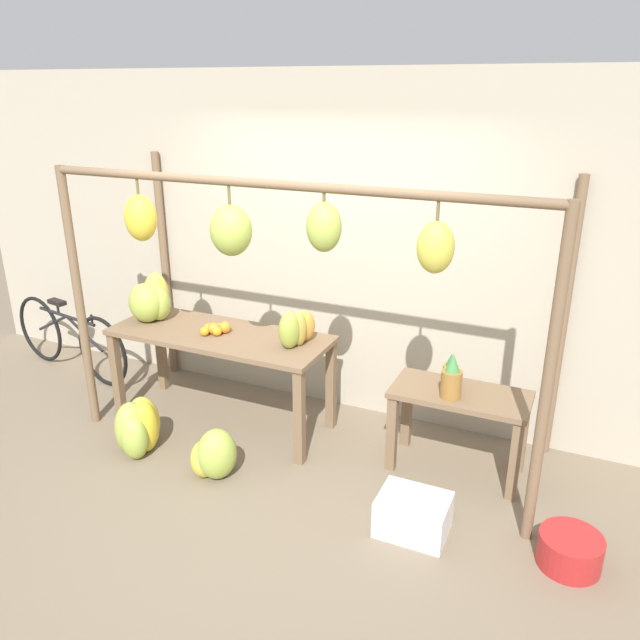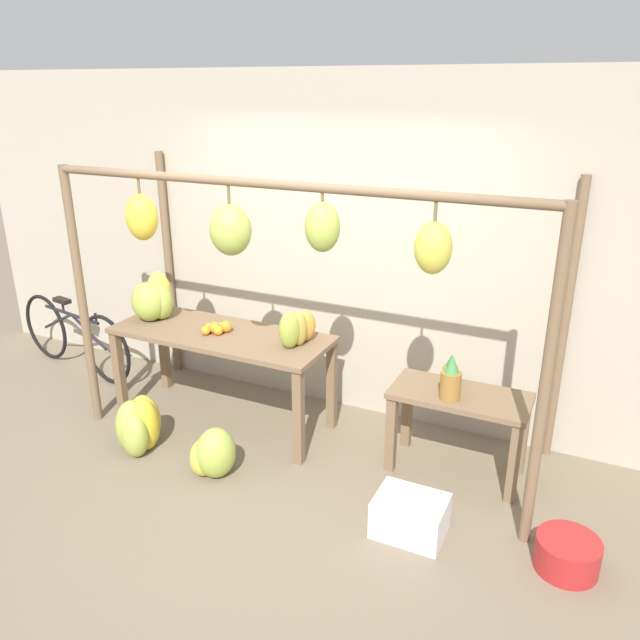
% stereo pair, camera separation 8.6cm
% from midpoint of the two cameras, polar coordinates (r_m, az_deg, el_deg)
% --- Properties ---
extents(ground_plane, '(20.00, 20.00, 0.00)m').
position_cam_midpoint_polar(ground_plane, '(4.52, -6.38, -15.64)').
color(ground_plane, '#756651').
extents(shop_wall_back, '(8.00, 0.08, 2.80)m').
position_cam_midpoint_polar(shop_wall_back, '(5.15, 1.58, 6.45)').
color(shop_wall_back, '#B2A893').
rests_on(shop_wall_back, ground_plane).
extents(stall_awning, '(3.59, 1.25, 2.12)m').
position_cam_midpoint_polar(stall_awning, '(4.26, -4.28, 5.83)').
color(stall_awning, brown).
rests_on(stall_awning, ground_plane).
extents(display_table_main, '(1.80, 0.68, 0.80)m').
position_cam_midpoint_polar(display_table_main, '(5.11, -9.58, -2.36)').
color(display_table_main, brown).
rests_on(display_table_main, ground_plane).
extents(display_table_side, '(0.97, 0.47, 0.64)m').
position_cam_midpoint_polar(display_table_side, '(4.60, 12.07, -8.05)').
color(display_table_side, brown).
rests_on(display_table_side, ground_plane).
extents(banana_pile_on_table, '(0.37, 0.43, 0.39)m').
position_cam_midpoint_polar(banana_pile_on_table, '(5.43, -15.55, 1.71)').
color(banana_pile_on_table, '#9EB247').
rests_on(banana_pile_on_table, display_table_main).
extents(orange_pile, '(0.21, 0.20, 0.09)m').
position_cam_midpoint_polar(orange_pile, '(5.06, -10.03, -0.77)').
color(orange_pile, orange).
rests_on(orange_pile, display_table_main).
extents(pineapple_cluster, '(0.18, 0.33, 0.33)m').
position_cam_midpoint_polar(pineapple_cluster, '(4.45, 11.37, -5.10)').
color(pineapple_cluster, '#A3702D').
rests_on(pineapple_cluster, display_table_side).
extents(banana_pile_ground_left, '(0.36, 0.47, 0.43)m').
position_cam_midpoint_polar(banana_pile_ground_left, '(5.06, -16.66, -9.42)').
color(banana_pile_ground_left, yellow).
rests_on(banana_pile_ground_left, ground_plane).
extents(banana_pile_ground_right, '(0.39, 0.40, 0.39)m').
position_cam_midpoint_polar(banana_pile_ground_right, '(4.67, -10.26, -12.03)').
color(banana_pile_ground_right, '#9EB247').
rests_on(banana_pile_ground_right, ground_plane).
extents(fruit_crate_white, '(0.44, 0.34, 0.25)m').
position_cam_midpoint_polar(fruit_crate_white, '(4.16, 7.90, -17.21)').
color(fruit_crate_white, silver).
rests_on(fruit_crate_white, ground_plane).
extents(blue_bucket, '(0.37, 0.37, 0.20)m').
position_cam_midpoint_polar(blue_bucket, '(4.16, 21.31, -19.05)').
color(blue_bucket, '#AD2323').
rests_on(blue_bucket, ground_plane).
extents(parked_bicycle, '(1.66, 0.33, 0.72)m').
position_cam_midpoint_polar(parked_bicycle, '(6.56, -22.26, -1.54)').
color(parked_bicycle, black).
rests_on(parked_bicycle, ground_plane).
extents(papaya_pile, '(0.25, 0.40, 0.29)m').
position_cam_midpoint_polar(papaya_pile, '(4.73, -2.64, -0.77)').
color(papaya_pile, '#93A33D').
rests_on(papaya_pile, display_table_main).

